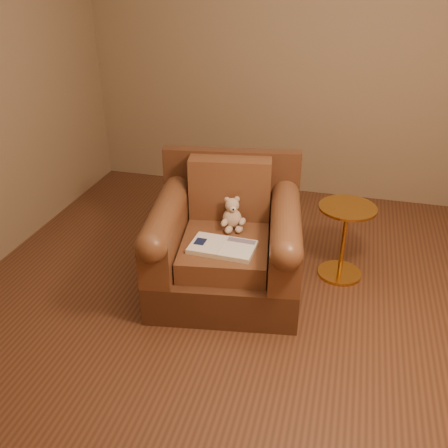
# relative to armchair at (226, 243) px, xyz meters

# --- Properties ---
(floor) EXTENTS (4.00, 4.00, 0.00)m
(floor) POSITION_rel_armchair_xyz_m (0.19, -0.20, -0.35)
(floor) COLOR brown
(floor) RESTS_ON ground
(room) EXTENTS (4.02, 4.02, 2.71)m
(room) POSITION_rel_armchair_xyz_m (0.19, -0.20, 1.37)
(room) COLOR #8A7255
(room) RESTS_ON ground
(armchair) EXTENTS (1.14, 1.10, 0.90)m
(armchair) POSITION_rel_armchair_xyz_m (0.00, 0.00, 0.00)
(armchair) COLOR #4A2A18
(armchair) RESTS_ON floor
(teddy_bear) EXTENTS (0.17, 0.20, 0.23)m
(teddy_bear) POSITION_rel_armchair_xyz_m (0.02, 0.09, 0.17)
(teddy_bear) COLOR tan
(teddy_bear) RESTS_ON armchair
(guidebook) EXTENTS (0.43, 0.27, 0.03)m
(guidebook) POSITION_rel_armchair_xyz_m (0.03, -0.22, 0.10)
(guidebook) COLOR beige
(guidebook) RESTS_ON armchair
(side_table) EXTENTS (0.41, 0.41, 0.57)m
(side_table) POSITION_rel_armchair_xyz_m (0.79, 0.34, -0.04)
(side_table) COLOR gold
(side_table) RESTS_ON floor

